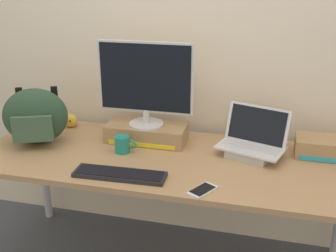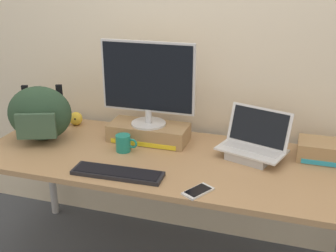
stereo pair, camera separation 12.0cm
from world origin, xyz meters
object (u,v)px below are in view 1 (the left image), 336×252
object	(u,v)px
plush_toy	(71,120)
toner_box_cyan	(326,148)
cell_phone	(202,190)
external_keyboard	(120,174)
open_laptop	(252,146)
coffee_mug	(123,144)
messenger_backpack	(35,117)
toner_box_yellow	(146,133)
desktop_monitor	(145,83)

from	to	relation	value
plush_toy	toner_box_cyan	world-z (taller)	toner_box_cyan
cell_phone	external_keyboard	bearing A→B (deg)	-155.90
open_laptop	plush_toy	bearing A→B (deg)	-169.63
coffee_mug	cell_phone	xyz separation A→B (m)	(0.50, -0.31, -0.04)
open_laptop	messenger_backpack	size ratio (longest dim) A/B	0.95
toner_box_yellow	messenger_backpack	distance (m)	0.64
toner_box_yellow	desktop_monitor	xyz separation A→B (m)	(0.00, -0.00, 0.30)
open_laptop	coffee_mug	xyz separation A→B (m)	(-0.69, -0.14, -0.01)
coffee_mug	desktop_monitor	bearing A→B (deg)	66.45
open_laptop	toner_box_cyan	size ratio (longest dim) A/B	1.23
coffee_mug	messenger_backpack	bearing A→B (deg)	179.29
desktop_monitor	plush_toy	xyz separation A→B (m)	(-0.53, 0.10, -0.31)
desktop_monitor	messenger_backpack	xyz separation A→B (m)	(-0.60, -0.18, -0.19)
external_keyboard	cell_phone	xyz separation A→B (m)	(0.42, -0.04, -0.01)
toner_box_yellow	messenger_backpack	world-z (taller)	messenger_backpack
toner_box_yellow	toner_box_cyan	size ratio (longest dim) A/B	1.44
messenger_backpack	plush_toy	world-z (taller)	messenger_backpack
desktop_monitor	open_laptop	xyz separation A→B (m)	(0.61, -0.05, -0.30)
toner_box_yellow	desktop_monitor	bearing A→B (deg)	-88.85
desktop_monitor	plush_toy	bearing A→B (deg)	168.52
coffee_mug	toner_box_cyan	bearing A→B (deg)	11.74
open_laptop	cell_phone	world-z (taller)	open_laptop
desktop_monitor	cell_phone	xyz separation A→B (m)	(0.42, -0.50, -0.35)
plush_toy	toner_box_cyan	size ratio (longest dim) A/B	0.26
external_keyboard	toner_box_cyan	xyz separation A→B (m)	(1.00, 0.49, 0.04)
toner_box_yellow	desktop_monitor	world-z (taller)	desktop_monitor
open_laptop	cell_phone	bearing A→B (deg)	-95.21
open_laptop	messenger_backpack	world-z (taller)	messenger_backpack
messenger_backpack	coffee_mug	bearing A→B (deg)	-21.80
messenger_backpack	plush_toy	bearing A→B (deg)	54.87
toner_box_yellow	external_keyboard	bearing A→B (deg)	-89.98
desktop_monitor	toner_box_yellow	bearing A→B (deg)	90.30
messenger_backpack	plush_toy	size ratio (longest dim) A/B	4.87
plush_toy	cell_phone	bearing A→B (deg)	-32.09
messenger_backpack	cell_phone	distance (m)	1.08
toner_box_cyan	desktop_monitor	bearing A→B (deg)	-177.74
external_keyboard	messenger_backpack	size ratio (longest dim) A/B	1.12
external_keyboard	toner_box_cyan	distance (m)	1.11
cell_phone	open_laptop	bearing A→B (deg)	97.18
desktop_monitor	open_laptop	distance (m)	0.68
desktop_monitor	external_keyboard	distance (m)	0.57
external_keyboard	toner_box_cyan	world-z (taller)	toner_box_cyan
open_laptop	plush_toy	xyz separation A→B (m)	(-1.14, 0.15, -0.01)
open_laptop	messenger_backpack	bearing A→B (deg)	-156.12
toner_box_yellow	cell_phone	size ratio (longest dim) A/B	2.81
external_keyboard	messenger_backpack	world-z (taller)	messenger_backpack
plush_toy	toner_box_yellow	bearing A→B (deg)	-10.52
desktop_monitor	coffee_mug	xyz separation A→B (m)	(-0.08, -0.18, -0.31)
cell_phone	toner_box_cyan	world-z (taller)	toner_box_cyan
open_laptop	plush_toy	world-z (taller)	open_laptop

